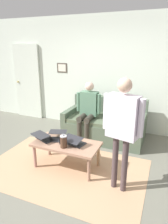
# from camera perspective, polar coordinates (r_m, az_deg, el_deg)

# --- Properties ---
(ground_plane) EXTENTS (7.68, 7.68, 0.00)m
(ground_plane) POSITION_cam_1_polar(r_m,az_deg,el_deg) (3.49, -5.09, -16.72)
(ground_plane) COLOR slate
(area_rug) EXTENTS (2.68, 1.70, 0.01)m
(area_rug) POSITION_cam_1_polar(r_m,az_deg,el_deg) (3.56, -5.58, -15.85)
(area_rug) COLOR tan
(area_rug) RESTS_ON ground_plane
(back_wall) EXTENTS (7.04, 0.11, 2.70)m
(back_wall) POSITION_cam_1_polar(r_m,az_deg,el_deg) (4.95, 6.51, 10.62)
(back_wall) COLOR silver
(back_wall) RESTS_ON ground_plane
(interior_door) EXTENTS (0.82, 0.09, 2.05)m
(interior_door) POSITION_cam_1_polar(r_m,az_deg,el_deg) (5.98, -15.73, 8.20)
(interior_door) COLOR silver
(interior_door) RESTS_ON ground_plane
(couch) EXTENTS (1.73, 0.91, 0.88)m
(couch) POSITION_cam_1_polar(r_m,az_deg,el_deg) (4.55, 5.93, -3.66)
(couch) COLOR #50614E
(couch) RESTS_ON ground_plane
(coffee_table) EXTENTS (1.11, 0.57, 0.45)m
(coffee_table) POSITION_cam_1_polar(r_m,az_deg,el_deg) (3.43, -4.99, -9.54)
(coffee_table) COLOR #A77C62
(coffee_table) RESTS_ON ground_plane
(laptop_left) EXTENTS (0.38, 0.35, 0.14)m
(laptop_left) POSITION_cam_1_polar(r_m,az_deg,el_deg) (3.35, -2.80, -8.42)
(laptop_left) COLOR #28282D
(laptop_left) RESTS_ON coffee_table
(laptop_center) EXTENTS (0.39, 0.38, 0.11)m
(laptop_center) POSITION_cam_1_polar(r_m,az_deg,el_deg) (3.55, -7.55, -6.98)
(laptop_center) COLOR #28282D
(laptop_center) RESTS_ON coffee_table
(laptop_right) EXTENTS (0.43, 0.42, 0.12)m
(laptop_right) POSITION_cam_1_polar(r_m,az_deg,el_deg) (3.56, -11.33, -7.06)
(laptop_right) COLOR #28282D
(laptop_right) RESTS_ON coffee_table
(french_press) EXTENTS (0.13, 0.11, 0.23)m
(french_press) POSITION_cam_1_polar(r_m,az_deg,el_deg) (3.24, -5.84, -8.32)
(french_press) COLOR #4C3323
(french_press) RESTS_ON coffee_table
(person_standing) EXTENTS (0.58, 0.27, 1.63)m
(person_standing) POSITION_cam_1_polar(r_m,az_deg,el_deg) (2.69, 10.84, -2.81)
(person_standing) COLOR #4B3C3E
(person_standing) RESTS_ON ground_plane
(person_seated) EXTENTS (0.55, 0.51, 1.28)m
(person_seated) POSITION_cam_1_polar(r_m,az_deg,el_deg) (4.31, 1.12, 1.12)
(person_seated) COLOR #3A372E
(person_seated) RESTS_ON ground_plane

